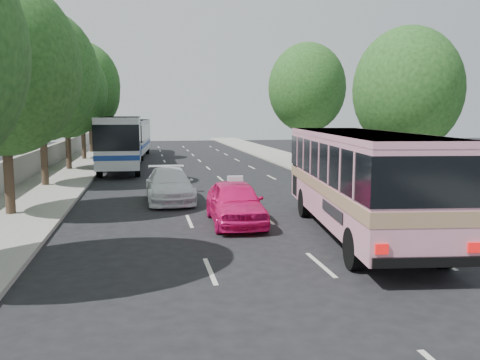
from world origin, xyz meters
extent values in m
plane|color=black|center=(0.00, 0.00, 0.00)|extent=(120.00, 120.00, 0.00)
cube|color=#9E998E|center=(-8.50, 20.00, 0.07)|extent=(4.00, 90.00, 0.15)
cube|color=#9E998E|center=(8.50, 20.00, 0.06)|extent=(4.00, 90.00, 0.12)
cube|color=#9E998E|center=(-10.30, 20.00, 0.90)|extent=(0.30, 90.00, 1.50)
cylinder|color=#38281E|center=(-8.50, 6.00, 1.80)|extent=(0.36, 0.36, 3.61)
ellipsoid|color=#1A3F16|center=(-8.50, 6.00, 5.61)|extent=(5.70, 5.70, 6.56)
sphere|color=#1A3F16|center=(-8.10, 5.70, 6.75)|extent=(3.71, 3.71, 3.71)
cylinder|color=#38281E|center=(-8.70, 14.00, 1.90)|extent=(0.36, 0.36, 3.80)
ellipsoid|color=#1A3F16|center=(-8.70, 14.00, 5.90)|extent=(6.00, 6.00, 6.90)
sphere|color=#1A3F16|center=(-8.30, 13.70, 7.10)|extent=(3.90, 3.90, 3.90)
cylinder|color=#38281E|center=(-8.60, 22.00, 1.75)|extent=(0.36, 0.36, 3.50)
ellipsoid|color=#1A3F16|center=(-8.60, 22.00, 5.43)|extent=(5.52, 5.52, 6.35)
sphere|color=#1A3F16|center=(-8.20, 21.70, 6.53)|extent=(3.59, 3.59, 3.59)
cylinder|color=#38281E|center=(-8.50, 30.00, 2.00)|extent=(0.36, 0.36, 3.99)
ellipsoid|color=#1A3F16|center=(-8.50, 30.00, 6.20)|extent=(6.30, 6.30, 7.24)
sphere|color=#1A3F16|center=(-8.10, 29.70, 7.46)|extent=(4.09, 4.09, 4.09)
cylinder|color=#38281E|center=(-8.70, 38.00, 1.86)|extent=(0.36, 0.36, 3.72)
ellipsoid|color=#1A3F16|center=(-8.70, 38.00, 5.78)|extent=(5.88, 5.88, 6.76)
sphere|color=#1A3F16|center=(-8.30, 37.70, 6.96)|extent=(3.82, 3.82, 3.82)
cylinder|color=#38281E|center=(8.70, 8.00, 1.61)|extent=(0.36, 0.36, 3.23)
ellipsoid|color=#1A3F16|center=(8.70, 8.00, 5.01)|extent=(5.10, 5.10, 5.87)
sphere|color=#1A3F16|center=(9.10, 7.70, 6.04)|extent=(3.32, 3.31, 3.31)
cylinder|color=#38281E|center=(9.00, 24.00, 1.90)|extent=(0.36, 0.36, 3.80)
ellipsoid|color=#1A3F16|center=(9.00, 24.00, 5.90)|extent=(6.00, 6.00, 6.90)
sphere|color=#1A3F16|center=(9.40, 23.70, 7.10)|extent=(3.90, 3.90, 3.90)
cube|color=pink|center=(3.25, 0.83, 1.93)|extent=(3.84, 10.62, 2.78)
cube|color=#9E7A59|center=(3.25, 0.83, 1.61)|extent=(3.88, 10.64, 0.36)
cube|color=black|center=(3.25, 0.83, 2.44)|extent=(3.90, 10.66, 1.14)
cube|color=pink|center=(3.25, 0.83, 3.24)|extent=(3.87, 10.64, 0.17)
cylinder|color=black|center=(2.49, 4.06, 0.54)|extent=(0.44, 1.11, 1.08)
cylinder|color=black|center=(4.77, 3.78, 0.54)|extent=(0.44, 1.11, 1.08)
cylinder|color=black|center=(1.68, -2.53, 0.54)|extent=(0.44, 1.11, 1.08)
cylinder|color=black|center=(3.96, -2.81, 0.54)|extent=(0.44, 1.11, 1.08)
imported|color=#ED146E|center=(-0.32, 3.33, 0.77)|extent=(1.92, 4.56, 1.54)
imported|color=white|center=(-2.39, 8.53, 0.73)|extent=(2.13, 5.04, 1.45)
cube|color=silver|center=(-5.08, 22.19, 2.12)|extent=(2.62, 12.29, 3.12)
cube|color=black|center=(-5.08, 22.19, 2.51)|extent=(2.67, 12.32, 1.54)
cube|color=navy|center=(-5.08, 22.19, 1.33)|extent=(2.66, 12.31, 0.31)
cube|color=silver|center=(-5.08, 22.19, 3.61)|extent=(2.64, 12.31, 0.14)
cylinder|color=black|center=(-6.23, 26.08, 0.56)|extent=(0.33, 1.13, 1.13)
cylinder|color=black|center=(-3.92, 26.08, 0.56)|extent=(0.33, 1.13, 1.13)
cylinder|color=black|center=(-6.24, 17.89, 0.56)|extent=(0.33, 1.13, 1.13)
cylinder|color=black|center=(-3.93, 17.89, 0.56)|extent=(0.33, 1.13, 1.13)
cube|color=silver|center=(-4.50, 32.62, 1.93)|extent=(3.14, 11.28, 2.83)
cube|color=black|center=(-4.50, 32.62, 2.27)|extent=(3.20, 11.31, 1.39)
cube|color=navy|center=(-4.50, 32.62, 1.21)|extent=(3.19, 11.30, 0.28)
cube|color=silver|center=(-4.50, 32.62, 3.28)|extent=(3.17, 11.30, 0.13)
cylinder|color=black|center=(-5.28, 36.21, 0.51)|extent=(0.37, 1.04, 1.02)
cylinder|color=black|center=(-3.22, 36.06, 0.51)|extent=(0.37, 1.04, 1.02)
cylinder|color=black|center=(-5.81, 28.80, 0.51)|extent=(0.37, 1.04, 1.02)
cylinder|color=black|center=(-3.74, 28.65, 0.51)|extent=(0.37, 1.04, 1.02)
cube|color=silver|center=(-0.32, 3.33, 1.63)|extent=(0.55, 0.19, 0.18)
camera|label=1|loc=(-3.42, -14.21, 3.91)|focal=38.00mm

